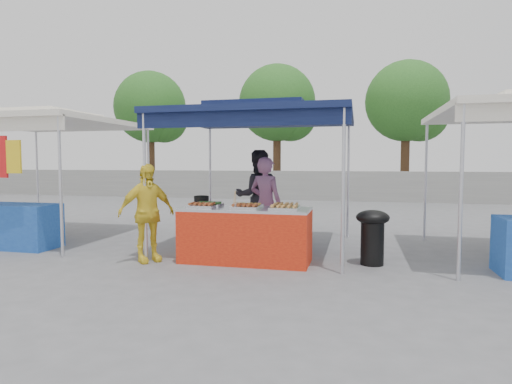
% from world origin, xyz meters
% --- Properties ---
extents(ground_plane, '(80.00, 80.00, 0.00)m').
position_xyz_m(ground_plane, '(0.00, 0.00, 0.00)').
color(ground_plane, slate).
extents(back_wall, '(40.00, 0.25, 1.20)m').
position_xyz_m(back_wall, '(0.00, 11.00, 0.60)').
color(back_wall, gray).
rests_on(back_wall, ground_plane).
extents(main_canopy, '(3.20, 3.20, 2.57)m').
position_xyz_m(main_canopy, '(0.00, 0.97, 2.37)').
color(main_canopy, silver).
rests_on(main_canopy, ground_plane).
extents(neighbor_stall_left, '(3.20, 3.20, 2.57)m').
position_xyz_m(neighbor_stall_left, '(-4.50, 0.57, 1.60)').
color(neighbor_stall_left, silver).
rests_on(neighbor_stall_left, ground_plane).
extents(tree_0, '(3.57, 3.52, 6.04)m').
position_xyz_m(tree_0, '(-8.24, 13.18, 4.13)').
color(tree_0, '#492F1C').
rests_on(tree_0, ground_plane).
extents(tree_1, '(3.55, 3.50, 6.01)m').
position_xyz_m(tree_1, '(-1.81, 13.03, 4.11)').
color(tree_1, '#492F1C').
rests_on(tree_1, ground_plane).
extents(tree_2, '(3.45, 3.38, 5.81)m').
position_xyz_m(tree_2, '(3.77, 12.66, 3.97)').
color(tree_2, '#492F1C').
rests_on(tree_2, ground_plane).
extents(vendor_table, '(2.00, 0.80, 0.85)m').
position_xyz_m(vendor_table, '(0.00, -0.10, 0.43)').
color(vendor_table, red).
rests_on(vendor_table, ground_plane).
extents(food_tray_fl, '(0.42, 0.30, 0.07)m').
position_xyz_m(food_tray_fl, '(-0.64, -0.32, 0.88)').
color(food_tray_fl, silver).
rests_on(food_tray_fl, vendor_table).
extents(food_tray_fm, '(0.42, 0.30, 0.07)m').
position_xyz_m(food_tray_fm, '(0.05, -0.33, 0.88)').
color(food_tray_fm, silver).
rests_on(food_tray_fm, vendor_table).
extents(food_tray_fr, '(0.42, 0.30, 0.07)m').
position_xyz_m(food_tray_fr, '(0.64, -0.34, 0.88)').
color(food_tray_fr, silver).
rests_on(food_tray_fr, vendor_table).
extents(food_tray_bl, '(0.42, 0.30, 0.07)m').
position_xyz_m(food_tray_bl, '(-0.63, -0.05, 0.88)').
color(food_tray_bl, silver).
rests_on(food_tray_bl, vendor_table).
extents(food_tray_bm, '(0.42, 0.30, 0.07)m').
position_xyz_m(food_tray_bm, '(0.03, -0.02, 0.88)').
color(food_tray_bm, silver).
rests_on(food_tray_bm, vendor_table).
extents(food_tray_br, '(0.42, 0.30, 0.07)m').
position_xyz_m(food_tray_br, '(0.64, -0.04, 0.88)').
color(food_tray_br, silver).
rests_on(food_tray_br, vendor_table).
extents(cooking_pot, '(0.25, 0.25, 0.14)m').
position_xyz_m(cooking_pot, '(-0.86, 0.24, 0.92)').
color(cooking_pot, black).
rests_on(cooking_pot, vendor_table).
extents(skewer_cup, '(0.07, 0.07, 0.09)m').
position_xyz_m(skewer_cup, '(-0.10, -0.36, 0.90)').
color(skewer_cup, silver).
rests_on(skewer_cup, vendor_table).
extents(wok_burner, '(0.50, 0.50, 0.84)m').
position_xyz_m(wok_burner, '(1.92, 0.16, 0.50)').
color(wok_burner, black).
rests_on(wok_burner, ground_plane).
extents(crate_left, '(0.46, 0.32, 0.27)m').
position_xyz_m(crate_left, '(-0.33, 0.59, 0.14)').
color(crate_left, '#1639B6').
rests_on(crate_left, ground_plane).
extents(crate_right, '(0.48, 0.34, 0.29)m').
position_xyz_m(crate_right, '(0.29, 0.68, 0.14)').
color(crate_right, '#1639B6').
rests_on(crate_right, ground_plane).
extents(crate_stacked, '(0.47, 0.33, 0.28)m').
position_xyz_m(crate_stacked, '(0.29, 0.68, 0.43)').
color(crate_stacked, '#1639B6').
rests_on(crate_stacked, crate_right).
extents(vendor_woman, '(0.69, 0.56, 1.65)m').
position_xyz_m(vendor_woman, '(0.12, 0.83, 0.83)').
color(vendor_woman, '#9A628C').
rests_on(vendor_woman, ground_plane).
extents(helper_man, '(1.07, 0.96, 1.80)m').
position_xyz_m(helper_man, '(-0.20, 1.58, 0.90)').
color(helper_man, black).
rests_on(helper_man, ground_plane).
extents(customer_person, '(0.87, 0.93, 1.54)m').
position_xyz_m(customer_person, '(-1.51, -0.44, 0.77)').
color(customer_person, yellow).
rests_on(customer_person, ground_plane).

